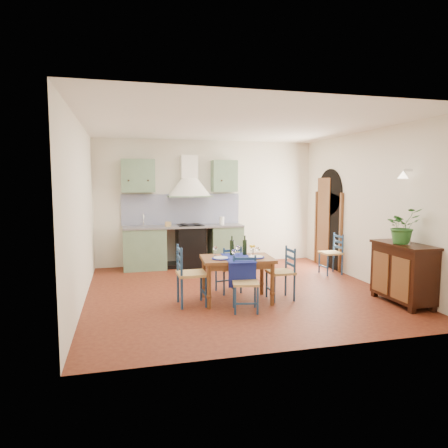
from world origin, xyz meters
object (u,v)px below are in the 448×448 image
(dining_table, at_px, (237,262))
(potted_plant, at_px, (403,226))
(sideboard, at_px, (403,271))
(chair_near, at_px, (245,283))

(dining_table, xyz_separation_m, potted_plant, (2.38, -0.75, 0.59))
(sideboard, bearing_deg, chair_near, 173.71)
(dining_table, xyz_separation_m, sideboard, (2.43, -0.74, -0.11))
(dining_table, height_order, chair_near, dining_table)
(potted_plant, bearing_deg, sideboard, 10.24)
(sideboard, distance_m, potted_plant, 0.70)
(sideboard, bearing_deg, potted_plant, -169.76)
(chair_near, relative_size, potted_plant, 1.45)
(sideboard, xyz_separation_m, potted_plant, (-0.05, -0.01, 0.70))
(sideboard, height_order, potted_plant, potted_plant)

